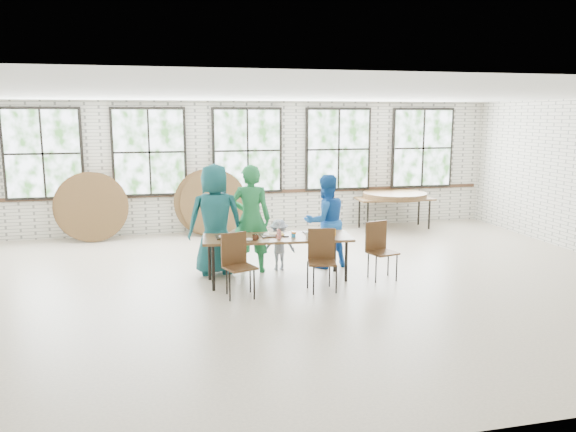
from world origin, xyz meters
The scene contains 13 objects.
room centered at (0.00, 4.44, 1.83)m, with size 12.00×12.00×12.00m.
dining_table centered at (-0.21, 0.28, 0.69)m, with size 2.47×1.03×0.74m.
chair_near_left centered at (-0.96, -0.32, 0.56)m, with size 0.53×0.52×0.95m.
chair_near_right centered at (0.36, -0.32, 0.56)m, with size 0.50×0.49×0.95m.
chair_spare centered at (1.47, 0.05, 0.56)m, with size 0.51×0.50×0.95m.
adult_teal centered at (-1.14, 0.93, 0.95)m, with size 0.92×0.60×1.89m, color #184E5E.
adult_green centered at (-0.53, 0.93, 0.93)m, with size 0.68×0.45×1.87m, color #207A3F.
toddler centered at (-0.04, 0.93, 0.45)m, with size 0.58×0.33×0.89m, color #13233D.
adult_blue centered at (0.81, 0.93, 0.83)m, with size 0.81×0.63×1.66m, color #1957B1.
storage_table centered at (3.44, 3.85, 0.69)m, with size 1.84×0.84×0.74m.
tabletop_clutter centered at (-0.10, 0.26, 0.77)m, with size 1.93×0.58×0.11m.
round_tops_stacked centered at (3.44, 3.85, 0.80)m, with size 1.50×1.50×0.13m.
round_tops_leaning centered at (-2.18, 4.11, 0.73)m, with size 4.16×0.40×1.49m.
Camera 1 is at (-2.10, -8.42, 2.68)m, focal length 35.00 mm.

